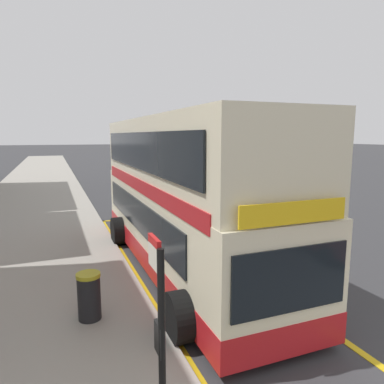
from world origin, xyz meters
TOP-DOWN VIEW (x-y plane):
  - ground_plane at (0.00, 32.00)m, footprint 260.00×260.00m
  - pavement_near at (-7.00, 32.00)m, footprint 6.00×76.00m
  - double_decker_bus at (-2.46, 7.29)m, footprint 3.23×10.41m
  - bus_bay_markings at (-2.41, 7.35)m, footprint 3.18×13.28m
  - bus_stop_sign at (-4.83, 1.52)m, footprint 0.09×0.51m
  - parked_car_white_behind at (4.83, 26.03)m, footprint 2.09×4.20m
  - parked_car_black_ahead at (4.82, 33.23)m, footprint 2.09×4.20m
  - parked_car_silver_distant at (2.83, 17.50)m, footprint 2.09×4.20m
  - litter_bin at (-5.38, 4.83)m, footprint 0.49×0.49m

SIDE VIEW (x-z plane):
  - ground_plane at x=0.00m, z-range 0.00..0.00m
  - bus_bay_markings at x=-2.41m, z-range 0.00..0.01m
  - pavement_near at x=-7.00m, z-range 0.00..0.14m
  - litter_bin at x=-5.38m, z-range 0.14..1.14m
  - parked_car_white_behind at x=4.83m, z-range -0.01..1.61m
  - parked_car_black_ahead at x=4.82m, z-range -0.01..1.61m
  - parked_car_silver_distant at x=2.83m, z-range -0.01..1.61m
  - bus_stop_sign at x=-4.83m, z-range 0.38..2.94m
  - double_decker_bus at x=-2.46m, z-range -0.14..4.26m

